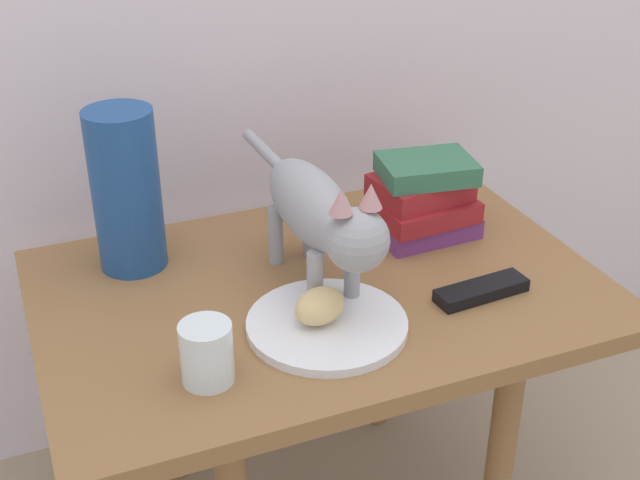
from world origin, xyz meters
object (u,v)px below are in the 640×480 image
Objects in this scene: plate at (327,325)px; tv_remote at (481,290)px; side_table at (320,320)px; book_stack at (424,199)px; green_vase at (126,191)px; cat at (319,213)px; candle_jar at (207,356)px; bread_roll at (320,306)px.

tv_remote is (0.25, -0.01, 0.00)m from plate.
side_table is 0.26m from tv_remote.
green_vase is at bearing 169.73° from book_stack.
side_table is 0.20m from cat.
side_table is 0.37m from green_vase.
candle_jar reaches higher than side_table.
cat is at bearing 149.05° from tv_remote.
book_stack is at bearing 29.12° from candle_jar.
side_table is 0.28m from book_stack.
side_table is at bearing -158.75° from book_stack.
green_vase is at bearing 127.09° from plate.
candle_jar is (-0.22, -0.15, -0.09)m from cat.
plate is 0.38m from green_vase.
side_table is 10.88× the size of bread_roll.
plate is 2.74× the size of candle_jar.
plate is at bearing -105.87° from cat.
bread_roll is 0.53× the size of tv_remote.
tv_remote is (-0.01, -0.21, -0.06)m from book_stack.
plate reaches higher than side_table.
tv_remote is at bearing -1.79° from plate.
cat is at bearing -120.56° from side_table.
candle_jar reaches higher than tv_remote.
side_table is at bearing 35.96° from candle_jar.
candle_jar is at bearing -150.88° from book_stack.
tv_remote reaches higher than plate.
bread_roll reaches higher than side_table.
green_vase reaches higher than plate.
green_vase reaches higher than tv_remote.
bread_roll is 0.45× the size of book_stack.
plate is 0.17m from cat.
green_vase is at bearing 95.06° from candle_jar.
plate is 0.25m from tv_remote.
candle_jar is at bearing -84.94° from green_vase.
bread_roll reaches higher than plate.
candle_jar is (-0.18, -0.05, -0.00)m from bread_roll.
candle_jar is at bearing -165.61° from plate.
tv_remote is (0.44, 0.04, -0.03)m from candle_jar.
bread_roll is 0.37m from green_vase.
tv_remote is at bearing -2.61° from bread_roll.
book_stack is (0.26, 0.20, 0.06)m from plate.
candle_jar is (-0.19, -0.05, 0.03)m from plate.
bread_roll is 0.14m from cat.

